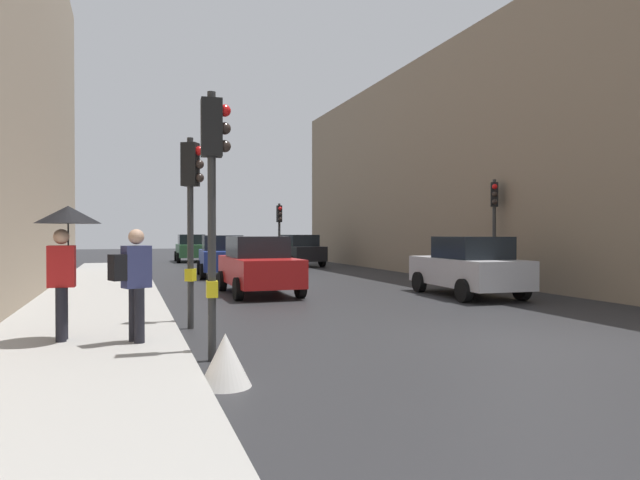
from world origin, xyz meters
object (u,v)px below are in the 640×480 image
Objects in this scene: car_blue_van at (222,256)px; car_dark_suv at (298,250)px; traffic_light_near_left at (213,176)px; warning_sign_triangle at (225,360)px; traffic_light_mid_street at (494,213)px; traffic_light_far_median at (279,224)px; car_red_sedan at (259,265)px; car_silver_hatchback at (468,266)px; pedestrian_with_grey_backpack at (134,278)px; pedestrian_with_umbrella at (66,235)px; traffic_light_near_right at (191,197)px; car_green_estate at (192,248)px.

car_blue_van is 1.00× the size of car_dark_suv.
warning_sign_triangle is at bearing -92.71° from traffic_light_near_left.
traffic_light_mid_street is 0.86× the size of car_blue_van.
car_red_sedan is at bearing -108.33° from traffic_light_far_median.
traffic_light_mid_street is 3.63m from car_silver_hatchback.
warning_sign_triangle is at bearing -106.78° from traffic_light_far_median.
car_blue_van is at bearing 80.90° from warning_sign_triangle.
warning_sign_triangle is at bearing -66.66° from pedestrian_with_grey_backpack.
pedestrian_with_umbrella is at bearing 124.98° from warning_sign_triangle.
traffic_light_near_right is 13.19m from car_blue_van.
car_green_estate is at bearing 89.56° from car_red_sedan.
pedestrian_with_umbrella is at bearing 152.40° from pedestrian_with_grey_backpack.
pedestrian_with_umbrella is 3.86m from warning_sign_triangle.
car_blue_van is at bearing -136.38° from traffic_light_far_median.
car_dark_suv is 16.09m from car_silver_hatchback.
car_red_sedan is (2.61, 5.59, -1.69)m from traffic_light_near_right.
traffic_light_near_left reaches higher than car_silver_hatchback.
traffic_light_mid_street is 14.47m from warning_sign_triangle.
traffic_light_far_median reaches higher than pedestrian_with_grey_backpack.
traffic_light_near_left is at bearing -107.08° from car_red_sedan.
car_silver_hatchback is (5.71, -2.63, 0.00)m from car_red_sedan.
traffic_light_near_right is 1.74× the size of pedestrian_with_umbrella.
traffic_light_near_left is (-6.06, -18.91, 0.39)m from traffic_light_far_median.
car_dark_suv is (7.99, 21.93, -1.82)m from traffic_light_near_left.
pedestrian_with_grey_backpack is (-3.77, -14.71, 0.29)m from car_blue_van.
car_red_sedan is 20.08m from car_green_estate.
traffic_light_far_median reaches higher than pedestrian_with_umbrella.
car_blue_van is at bearing 71.40° from pedestrian_with_umbrella.
car_green_estate is at bearing 82.05° from pedestrian_with_grey_backpack.
pedestrian_with_umbrella is (-10.41, -4.34, 0.96)m from car_silver_hatchback.
pedestrian_with_grey_backpack is at bearing -27.60° from pedestrian_with_umbrella.
pedestrian_with_grey_backpack is at bearing -111.75° from traffic_light_far_median.
traffic_light_mid_street is (10.77, 5.05, -0.01)m from traffic_light_near_right.
car_dark_suv is at bearing 63.72° from pedestrian_with_umbrella.
car_green_estate is at bearing 79.81° from pedestrian_with_umbrella.
traffic_light_far_median is 0.78× the size of car_silver_hatchback.
car_dark_suv is 6.66× the size of warning_sign_triangle.
car_dark_suv is (-2.78, 14.01, -1.68)m from traffic_light_mid_street.
traffic_light_far_median is 11.96m from traffic_light_mid_street.
traffic_light_near_right is at bearing -110.72° from traffic_light_far_median.
traffic_light_near_right is 0.88× the size of car_green_estate.
car_dark_suv is at bearing 49.63° from car_blue_van.
car_blue_van is 6.65× the size of warning_sign_triangle.
pedestrian_with_grey_backpack is at bearing 113.34° from warning_sign_triangle.
traffic_light_near_right is 25.88m from car_green_estate.
traffic_light_far_median is 13.34m from car_silver_hatchback.
car_red_sedan is at bearing 55.99° from pedestrian_with_umbrella.
car_dark_suv is at bearing 57.50° from traffic_light_far_median.
pedestrian_with_grey_backpack is at bearing 138.53° from traffic_light_near_left.
pedestrian_with_umbrella reaches higher than warning_sign_triangle.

